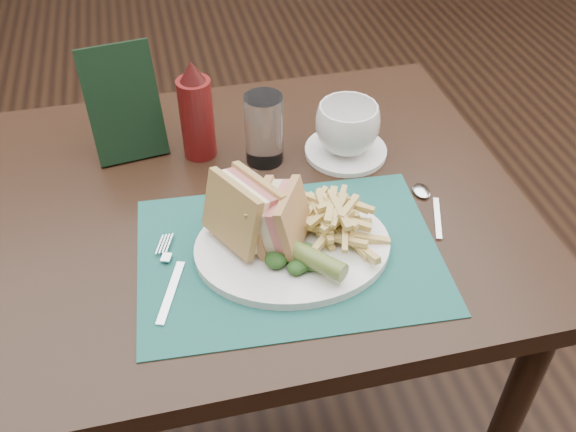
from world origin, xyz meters
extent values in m
plane|color=black|center=(0.00, 0.00, 0.00)|extent=(7.00, 7.00, 0.00)
cube|color=#1A534C|center=(0.03, -0.65, 0.75)|extent=(0.48, 0.36, 0.00)
cylinder|color=#4F6627|center=(0.05, -0.69, 0.79)|extent=(0.10, 0.11, 0.03)
cylinder|color=white|center=(0.19, -0.41, 0.76)|extent=(0.16, 0.16, 0.01)
imported|color=white|center=(0.19, -0.41, 0.81)|extent=(0.16, 0.16, 0.09)
cylinder|color=silver|center=(0.04, -0.40, 0.81)|extent=(0.09, 0.09, 0.13)
cube|color=black|center=(-0.19, -0.32, 0.85)|extent=(0.13, 0.09, 0.20)
camera|label=1|loc=(-0.13, -1.32, 1.45)|focal=40.00mm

